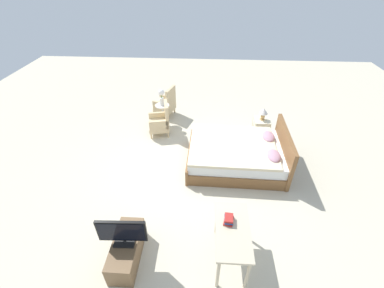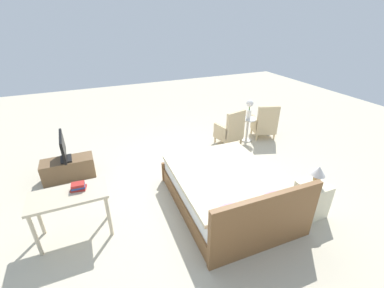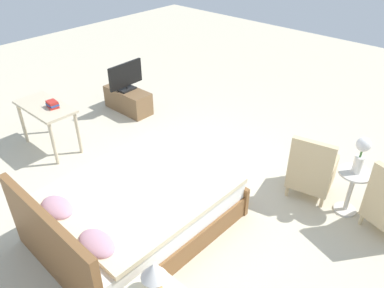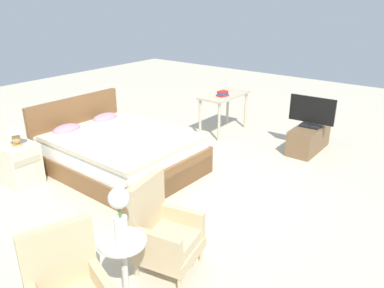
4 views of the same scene
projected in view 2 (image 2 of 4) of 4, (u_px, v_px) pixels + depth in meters
ground_plane at (191, 176)px, 5.23m from camera, size 16.00×16.00×0.00m
bed at (228, 191)px, 4.31m from camera, size 1.70×2.23×0.96m
armchair_by_window_left at (265, 124)px, 6.69m from camera, size 0.68×0.68×0.92m
armchair_by_window_right at (230, 131)px, 6.33m from camera, size 0.64×0.64×0.92m
side_table at (247, 127)px, 6.53m from camera, size 0.40×0.40×0.61m
flower_vase at (250, 107)px, 6.29m from camera, size 0.17×0.17×0.48m
nightstand at (311, 199)px, 4.14m from camera, size 0.44×0.41×0.59m
table_lamp at (318, 173)px, 3.90m from camera, size 0.22×0.22×0.33m
tv_stand at (69, 169)px, 5.10m from camera, size 0.96×0.40×0.42m
tv_flatscreen at (63, 148)px, 4.88m from camera, size 0.21×0.75×0.51m
vanity_desk at (69, 201)px, 3.59m from camera, size 1.04×0.52×0.75m
book_stack at (78, 187)px, 3.61m from camera, size 0.22×0.18×0.10m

